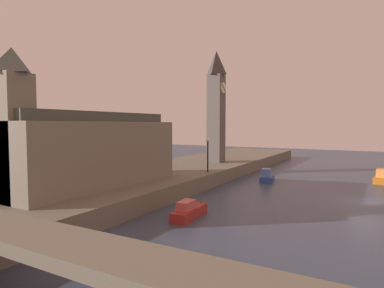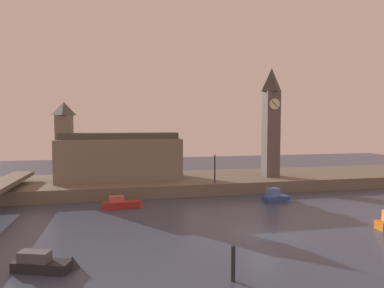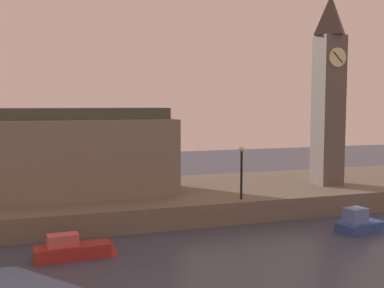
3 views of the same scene
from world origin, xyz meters
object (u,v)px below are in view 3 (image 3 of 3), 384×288
Objects in this scene: parliament_hall at (53,152)px; clock_tower at (329,87)px; boat_dinghy_red at (79,249)px; streetlamp at (241,166)px; boat_tour_blue at (364,223)px.

clock_tower is at bearing -4.64° from parliament_hall.
clock_tower is at bearing 20.51° from boat_dinghy_red.
boat_dinghy_red is (-11.06, -4.26, -3.31)m from streetlamp.
boat_dinghy_red is (-17.26, 0.49, -0.03)m from boat_tour_blue.
boat_dinghy_red is at bearing 178.38° from boat_tour_blue.
clock_tower reaches higher than boat_tour_blue.
streetlamp reaches higher than boat_tour_blue.
clock_tower reaches higher than parliament_hall.
clock_tower is at bearing 71.02° from boat_tour_blue.
streetlamp reaches higher than boat_dinghy_red.
clock_tower is 3.95× the size of boat_tour_blue.
parliament_hall is 12.97m from streetlamp.
parliament_hall is (-20.91, 1.70, -4.63)m from clock_tower.
clock_tower is at bearing 19.82° from streetlamp.
parliament_hall is 20.98m from boat_tour_blue.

